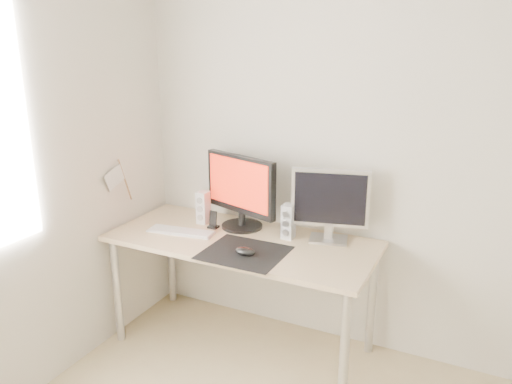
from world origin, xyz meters
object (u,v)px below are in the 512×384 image
(second_monitor, at_px, (330,202))
(keyboard, at_px, (181,231))
(speaker_left, at_px, (203,207))
(desk, at_px, (242,251))
(speaker_right, at_px, (288,221))
(mouse, at_px, (245,251))
(phone_dock, at_px, (213,223))
(main_monitor, at_px, (241,189))

(second_monitor, relative_size, keyboard, 1.03)
(second_monitor, relative_size, speaker_left, 2.11)
(desk, height_order, second_monitor, second_monitor)
(speaker_right, distance_m, keyboard, 0.67)
(desk, relative_size, keyboard, 3.70)
(desk, xyz_separation_m, speaker_right, (0.25, 0.13, 0.18))
(mouse, xyz_separation_m, phone_dock, (-0.38, 0.29, 0.01))
(second_monitor, bearing_deg, speaker_left, -175.20)
(desk, xyz_separation_m, keyboard, (-0.38, -0.07, 0.09))
(main_monitor, relative_size, speaker_right, 2.54)
(desk, distance_m, speaker_right, 0.33)
(speaker_right, bearing_deg, main_monitor, 174.55)
(mouse, relative_size, speaker_right, 0.57)
(mouse, height_order, desk, mouse)
(speaker_left, xyz_separation_m, keyboard, (-0.03, -0.21, -0.10))
(main_monitor, distance_m, second_monitor, 0.57)
(second_monitor, bearing_deg, speaker_right, -163.18)
(main_monitor, distance_m, phone_dock, 0.28)
(second_monitor, xyz_separation_m, speaker_left, (-0.82, -0.07, -0.14))
(desk, relative_size, speaker_right, 7.56)
(second_monitor, bearing_deg, main_monitor, -176.21)
(mouse, xyz_separation_m, speaker_right, (0.11, 0.34, 0.08))
(desk, height_order, speaker_right, speaker_right)
(speaker_left, bearing_deg, speaker_right, -0.04)
(speaker_left, relative_size, speaker_right, 1.00)
(second_monitor, xyz_separation_m, keyboard, (-0.86, -0.28, -0.23))
(mouse, height_order, phone_dock, phone_dock)
(keyboard, bearing_deg, main_monitor, 39.36)
(desk, height_order, phone_dock, phone_dock)
(mouse, bearing_deg, speaker_left, 144.62)
(mouse, xyz_separation_m, main_monitor, (-0.22, 0.37, 0.23))
(speaker_left, height_order, phone_dock, speaker_left)
(mouse, bearing_deg, speaker_right, 71.36)
(main_monitor, relative_size, phone_dock, 4.79)
(speaker_right, distance_m, phone_dock, 0.50)
(phone_dock, bearing_deg, speaker_right, 5.89)
(second_monitor, relative_size, phone_dock, 3.98)
(speaker_right, relative_size, keyboard, 0.49)
(mouse, distance_m, second_monitor, 0.58)
(mouse, height_order, main_monitor, main_monitor)
(desk, relative_size, main_monitor, 2.98)
(speaker_left, relative_size, keyboard, 0.49)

